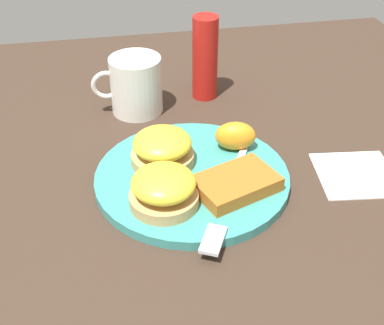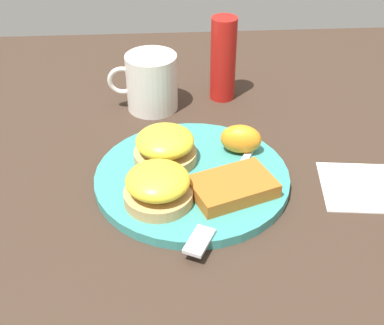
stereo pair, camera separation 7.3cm
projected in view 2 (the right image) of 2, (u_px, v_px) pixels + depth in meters
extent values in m
plane|color=#38281E|center=(192.00, 182.00, 0.76)|extent=(1.10, 1.10, 0.00)
cylinder|color=teal|center=(192.00, 178.00, 0.75)|extent=(0.27, 0.27, 0.01)
cylinder|color=tan|center=(165.00, 156.00, 0.77)|extent=(0.09, 0.09, 0.02)
ellipsoid|color=yellow|center=(165.00, 141.00, 0.75)|extent=(0.08, 0.08, 0.03)
cylinder|color=tan|center=(158.00, 196.00, 0.69)|extent=(0.09, 0.09, 0.02)
ellipsoid|color=yellow|center=(158.00, 180.00, 0.68)|extent=(0.08, 0.08, 0.03)
cube|color=#A55C1E|center=(232.00, 187.00, 0.71)|extent=(0.13, 0.11, 0.02)
ellipsoid|color=orange|center=(241.00, 139.00, 0.78)|extent=(0.07, 0.05, 0.04)
cube|color=silver|center=(239.00, 172.00, 0.75)|extent=(0.07, 0.12, 0.00)
cube|color=silver|center=(197.00, 241.00, 0.64)|extent=(0.04, 0.05, 0.00)
cylinder|color=silver|center=(152.00, 82.00, 0.90)|extent=(0.09, 0.09, 0.10)
torus|color=silver|center=(122.00, 81.00, 0.89)|extent=(0.05, 0.01, 0.05)
cube|color=white|center=(361.00, 186.00, 0.74)|extent=(0.12, 0.12, 0.00)
cylinder|color=#B21914|center=(223.00, 59.00, 0.91)|extent=(0.04, 0.04, 0.15)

